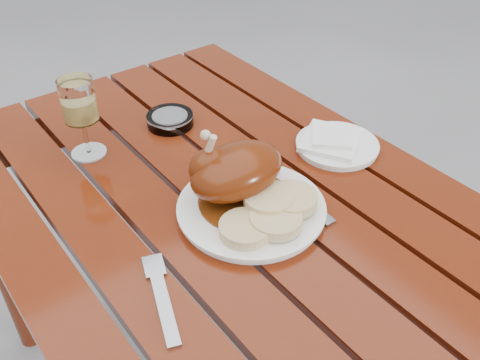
% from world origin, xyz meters
% --- Properties ---
extents(table, '(0.80, 1.20, 0.75)m').
position_xyz_m(table, '(0.00, 0.00, 0.38)').
color(table, maroon).
rests_on(table, ground).
extents(dinner_plate, '(0.28, 0.28, 0.02)m').
position_xyz_m(dinner_plate, '(0.02, -0.07, 0.76)').
color(dinner_plate, white).
rests_on(dinner_plate, table).
extents(roast_duck, '(0.19, 0.18, 0.14)m').
position_xyz_m(roast_duck, '(0.01, -0.02, 0.82)').
color(roast_duck, '#562509').
rests_on(roast_duck, dinner_plate).
extents(bread_dumplings, '(0.20, 0.14, 0.03)m').
position_xyz_m(bread_dumplings, '(0.02, -0.11, 0.78)').
color(bread_dumplings, '#CEB67D').
rests_on(bread_dumplings, dinner_plate).
extents(wine_glass, '(0.08, 0.08, 0.17)m').
position_xyz_m(wine_glass, '(-0.14, 0.29, 0.84)').
color(wine_glass, '#D6BF61').
rests_on(wine_glass, table).
extents(side_plate, '(0.18, 0.18, 0.01)m').
position_xyz_m(side_plate, '(0.29, -0.01, 0.76)').
color(side_plate, white).
rests_on(side_plate, table).
extents(napkin, '(0.17, 0.16, 0.01)m').
position_xyz_m(napkin, '(0.28, -0.00, 0.77)').
color(napkin, white).
rests_on(napkin, side_plate).
extents(ashtray, '(0.11, 0.11, 0.03)m').
position_xyz_m(ashtray, '(0.06, 0.29, 0.76)').
color(ashtray, '#B2B7BC').
rests_on(ashtray, table).
extents(fork, '(0.08, 0.17, 0.01)m').
position_xyz_m(fork, '(-0.22, -0.15, 0.75)').
color(fork, gray).
rests_on(fork, table).
extents(knife, '(0.04, 0.23, 0.01)m').
position_xyz_m(knife, '(0.12, -0.07, 0.75)').
color(knife, gray).
rests_on(knife, table).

